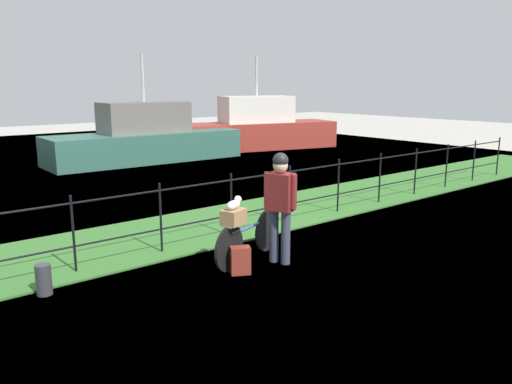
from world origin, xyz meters
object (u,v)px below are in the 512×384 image
(cyclist_person, at_px, (280,198))
(moored_boat_far, at_px, (145,140))
(mooring_bollard, at_px, (44,280))
(backpack_on_paving, at_px, (240,260))
(wooden_crate, at_px, (233,217))
(moored_boat_near, at_px, (256,129))
(bicycle_main, at_px, (248,238))
(terrier_dog, at_px, (234,204))

(cyclist_person, distance_m, moored_boat_far, 11.15)
(mooring_bollard, bearing_deg, backpack_on_paving, -22.68)
(wooden_crate, distance_m, moored_boat_far, 11.16)
(cyclist_person, distance_m, moored_boat_near, 13.85)
(mooring_bollard, height_order, moored_boat_near, moored_boat_near)
(wooden_crate, distance_m, backpack_on_paving, 0.63)
(mooring_bollard, xyz_separation_m, moored_boat_near, (11.60, 9.96, 0.60))
(bicycle_main, bearing_deg, mooring_bollard, 167.19)
(wooden_crate, height_order, moored_boat_far, moored_boat_far)
(terrier_dog, distance_m, moored_boat_far, 11.14)
(wooden_crate, height_order, moored_boat_near, moored_boat_near)
(backpack_on_paving, xyz_separation_m, moored_boat_near, (9.19, 10.97, 0.60))
(bicycle_main, distance_m, terrier_dog, 0.72)
(mooring_bollard, bearing_deg, bicycle_main, -12.81)
(wooden_crate, xyz_separation_m, mooring_bollard, (-2.46, 0.78, -0.58))
(bicycle_main, relative_size, wooden_crate, 4.83)
(moored_boat_far, bearing_deg, backpack_on_paving, -110.35)
(cyclist_person, distance_m, mooring_bollard, 3.40)
(bicycle_main, height_order, cyclist_person, cyclist_person)
(backpack_on_paving, distance_m, moored_boat_near, 14.32)
(bicycle_main, bearing_deg, moored_boat_far, 71.12)
(wooden_crate, bearing_deg, backpack_on_paving, -102.86)
(terrier_dog, xyz_separation_m, mooring_bollard, (-2.48, 0.77, -0.77))
(bicycle_main, bearing_deg, wooden_crate, -160.16)
(terrier_dog, relative_size, moored_boat_far, 0.05)
(backpack_on_paving, distance_m, moored_boat_far, 11.39)
(wooden_crate, xyz_separation_m, moored_boat_far, (3.91, 10.45, -0.03))
(wooden_crate, xyz_separation_m, moored_boat_near, (9.14, 10.75, 0.01))
(mooring_bollard, bearing_deg, terrier_dog, -17.35)
(bicycle_main, relative_size, moored_boat_near, 0.24)
(bicycle_main, bearing_deg, terrier_dog, -160.16)
(bicycle_main, distance_m, moored_boat_far, 10.90)
(terrier_dog, height_order, mooring_bollard, terrier_dog)
(backpack_on_paving, height_order, mooring_bollard, mooring_bollard)
(bicycle_main, xyz_separation_m, terrier_dog, (-0.36, -0.13, 0.62))
(cyclist_person, relative_size, moored_boat_far, 0.25)
(bicycle_main, xyz_separation_m, cyclist_person, (0.31, -0.37, 0.65))
(moored_boat_near, bearing_deg, wooden_crate, -130.38)
(bicycle_main, height_order, mooring_bollard, bicycle_main)
(cyclist_person, relative_size, moored_boat_near, 0.24)
(backpack_on_paving, height_order, moored_boat_far, moored_boat_far)
(terrier_dog, bearing_deg, wooden_crate, -160.16)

